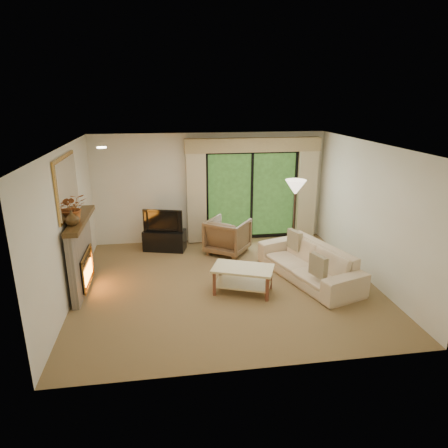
{
  "coord_description": "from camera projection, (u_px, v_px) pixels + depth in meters",
  "views": [
    {
      "loc": [
        -1.06,
        -6.78,
        3.42
      ],
      "look_at": [
        0.0,
        0.3,
        1.1
      ],
      "focal_mm": 32.0,
      "sensor_mm": 36.0,
      "label": 1
    }
  ],
  "objects": [
    {
      "name": "mirror",
      "position": [
        67.0,
        186.0,
        6.78
      ],
      "size": [
        0.07,
        1.45,
        1.02
      ],
      "primitive_type": null,
      "color": "#C59243",
      "rests_on": "wall_left"
    },
    {
      "name": "wall_left",
      "position": [
        67.0,
        226.0,
        6.79
      ],
      "size": [
        0.0,
        5.0,
        5.0
      ],
      "primitive_type": "plane",
      "rotation": [
        1.57,
        0.0,
        1.57
      ],
      "color": "white",
      "rests_on": "ground"
    },
    {
      "name": "coffee_table",
      "position": [
        243.0,
        280.0,
        7.2
      ],
      "size": [
        1.21,
        0.94,
        0.48
      ],
      "primitive_type": null,
      "rotation": [
        0.0,
        0.0,
        -0.38
      ],
      "color": "beige",
      "rests_on": "floor"
    },
    {
      "name": "ceiling",
      "position": [
        227.0,
        146.0,
        6.78
      ],
      "size": [
        5.5,
        5.5,
        0.0
      ],
      "primitive_type": "plane",
      "rotation": [
        3.14,
        0.0,
        0.0
      ],
      "color": "white",
      "rests_on": "ground"
    },
    {
      "name": "wall_back",
      "position": [
        210.0,
        188.0,
        9.53
      ],
      "size": [
        5.0,
        0.0,
        5.0
      ],
      "primitive_type": "plane",
      "rotation": [
        1.57,
        0.0,
        0.0
      ],
      "color": "white",
      "rests_on": "ground"
    },
    {
      "name": "pillow_far",
      "position": [
        294.0,
        240.0,
        8.24
      ],
      "size": [
        0.22,
        0.41,
        0.39
      ],
      "primitive_type": "cube",
      "rotation": [
        0.0,
        0.0,
        0.32
      ],
      "color": "#4C3723",
      "rests_on": "sofa"
    },
    {
      "name": "sofa",
      "position": [
        309.0,
        263.0,
        7.7
      ],
      "size": [
        1.57,
        2.47,
        0.67
      ],
      "primitive_type": "imported",
      "rotation": [
        0.0,
        0.0,
        -1.25
      ],
      "color": "beige",
      "rests_on": "floor"
    },
    {
      "name": "sliding_door",
      "position": [
        252.0,
        195.0,
        9.69
      ],
      "size": [
        2.26,
        0.1,
        2.16
      ],
      "primitive_type": null,
      "color": "black",
      "rests_on": "floor"
    },
    {
      "name": "floor",
      "position": [
        226.0,
        284.0,
        7.58
      ],
      "size": [
        5.5,
        5.5,
        0.0
      ],
      "primitive_type": "plane",
      "color": "olive",
      "rests_on": "ground"
    },
    {
      "name": "floor_lamp",
      "position": [
        294.0,
        218.0,
        8.78
      ],
      "size": [
        0.59,
        0.59,
        1.69
      ],
      "primitive_type": null,
      "rotation": [
        0.0,
        0.0,
        -0.38
      ],
      "color": "beige",
      "rests_on": "floor"
    },
    {
      "name": "tv",
      "position": [
        164.0,
        220.0,
        9.03
      ],
      "size": [
        0.9,
        0.35,
        0.52
      ],
      "primitive_type": "imported",
      "rotation": [
        0.0,
        0.0,
        -0.27
      ],
      "color": "black",
      "rests_on": "media_console"
    },
    {
      "name": "curtain_left",
      "position": [
        196.0,
        194.0,
        9.36
      ],
      "size": [
        0.45,
        0.18,
        2.35
      ],
      "primitive_type": "cube",
      "color": "beige",
      "rests_on": "floor"
    },
    {
      "name": "media_console",
      "position": [
        165.0,
        240.0,
        9.18
      ],
      "size": [
        1.02,
        0.66,
        0.47
      ],
      "primitive_type": "cube",
      "rotation": [
        0.0,
        0.0,
        -0.27
      ],
      "color": "black",
      "rests_on": "floor"
    },
    {
      "name": "curtain_right",
      "position": [
        307.0,
        190.0,
        9.74
      ],
      "size": [
        0.45,
        0.18,
        2.35
      ],
      "primitive_type": "cube",
      "color": "beige",
      "rests_on": "floor"
    },
    {
      "name": "pillow_near",
      "position": [
        318.0,
        266.0,
        6.99
      ],
      "size": [
        0.22,
        0.41,
        0.39
      ],
      "primitive_type": "cube",
      "rotation": [
        0.0,
        0.0,
        0.32
      ],
      "color": "#4C3723",
      "rests_on": "sofa"
    },
    {
      "name": "fireplace",
      "position": [
        81.0,
        254.0,
        7.19
      ],
      "size": [
        0.24,
        1.7,
        1.37
      ],
      "primitive_type": null,
      "color": "gray",
      "rests_on": "floor"
    },
    {
      "name": "armchair",
      "position": [
        228.0,
        236.0,
        8.98
      ],
      "size": [
        1.19,
        1.19,
        0.79
      ],
      "primitive_type": "imported",
      "rotation": [
        0.0,
        0.0,
        2.53
      ],
      "color": "brown",
      "rests_on": "floor"
    },
    {
      "name": "wall_front",
      "position": [
        258.0,
        279.0,
        4.83
      ],
      "size": [
        5.0,
        0.0,
        5.0
      ],
      "primitive_type": "plane",
      "rotation": [
        -1.57,
        0.0,
        0.0
      ],
      "color": "white",
      "rests_on": "ground"
    },
    {
      "name": "wall_right",
      "position": [
        369.0,
        212.0,
        7.57
      ],
      "size": [
        0.0,
        5.0,
        5.0
      ],
      "primitive_type": "plane",
      "rotation": [
        1.57,
        0.0,
        -1.57
      ],
      "color": "white",
      "rests_on": "ground"
    },
    {
      "name": "branches",
      "position": [
        73.0,
        208.0,
        6.69
      ],
      "size": [
        0.53,
        0.49,
        0.49
      ],
      "primitive_type": "imported",
      "rotation": [
        0.0,
        0.0,
        0.26
      ],
      "color": "#954C20",
      "rests_on": "fireplace"
    },
    {
      "name": "vase",
      "position": [
        72.0,
        218.0,
        6.55
      ],
      "size": [
        0.26,
        0.26,
        0.25
      ],
      "primitive_type": "imported",
      "rotation": [
        0.0,
        0.0,
        -0.08
      ],
      "color": "#493217",
      "rests_on": "fireplace"
    },
    {
      "name": "cornice",
      "position": [
        254.0,
        145.0,
        9.23
      ],
      "size": [
        3.2,
        0.24,
        0.32
      ],
      "primitive_type": "cube",
      "color": "tan",
      "rests_on": "wall_back"
    }
  ]
}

